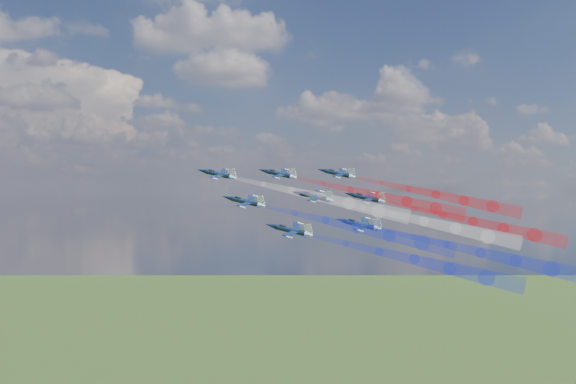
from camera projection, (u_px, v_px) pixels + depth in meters
name	position (u px, v px, depth m)	size (l,w,h in m)	color
jet_lead	(218.00, 174.00, 172.90)	(9.39, 11.74, 3.13)	black
trail_lead	(320.00, 197.00, 166.11)	(3.91, 46.63, 3.91)	white
jet_inner_left	(245.00, 202.00, 159.62)	(9.39, 11.74, 3.13)	black
trail_inner_left	(357.00, 228.00, 152.83)	(3.91, 46.63, 3.91)	#1829D0
jet_inner_right	(279.00, 174.00, 181.09)	(9.39, 11.74, 3.13)	black
trail_inner_right	(378.00, 196.00, 174.31)	(3.91, 46.63, 3.91)	red
jet_outer_left	(291.00, 230.00, 147.66)	(9.39, 11.74, 3.13)	black
trail_outer_left	(414.00, 260.00, 140.87)	(3.91, 46.63, 3.91)	#1829D0
jet_center_third	(314.00, 197.00, 166.11)	(9.39, 11.74, 3.13)	black
trail_center_third	(424.00, 221.00, 159.32)	(3.91, 46.63, 3.91)	white
jet_outer_right	(338.00, 174.00, 187.45)	(9.39, 11.74, 3.13)	black
trail_outer_right	(436.00, 195.00, 180.66)	(3.91, 46.63, 3.91)	red
jet_rear_left	(360.00, 225.00, 154.63)	(9.39, 11.74, 3.13)	black
trail_rear_left	(481.00, 252.00, 147.84)	(3.91, 46.63, 3.91)	#1829D0
jet_rear_right	(366.00, 198.00, 174.81)	(9.39, 11.74, 3.13)	black
trail_rear_right	(473.00, 221.00, 168.02)	(3.91, 46.63, 3.91)	red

